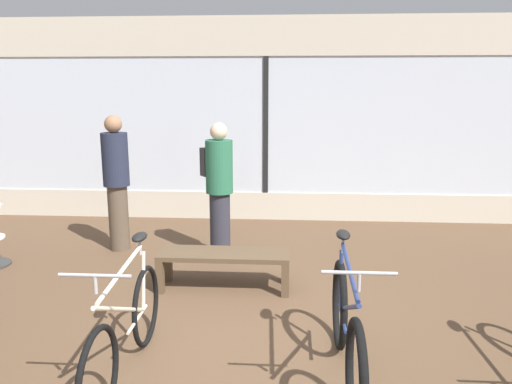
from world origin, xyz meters
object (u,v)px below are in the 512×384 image
at_px(bicycle_left, 126,330).
at_px(display_bench, 224,258).
at_px(customer_near_rack, 116,180).
at_px(customer_by_window, 219,185).
at_px(bicycle_right, 347,331).

distance_m(bicycle_left, display_bench, 1.80).
bearing_deg(bicycle_left, display_bench, 73.71).
height_order(bicycle_left, customer_near_rack, customer_near_rack).
relative_size(bicycle_left, customer_by_window, 1.02).
height_order(bicycle_left, customer_by_window, customer_by_window).
distance_m(display_bench, customer_by_window, 1.22).
height_order(bicycle_right, customer_near_rack, customer_near_rack).
distance_m(bicycle_left, customer_near_rack, 3.19).
bearing_deg(customer_near_rack, customer_by_window, -7.04).
distance_m(bicycle_left, bicycle_right, 1.63).
relative_size(bicycle_left, bicycle_right, 0.97).
height_order(display_bench, customer_by_window, customer_by_window).
relative_size(bicycle_right, customer_by_window, 1.06).
bearing_deg(display_bench, customer_near_rack, 142.19).
bearing_deg(customer_by_window, display_bench, -79.39).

